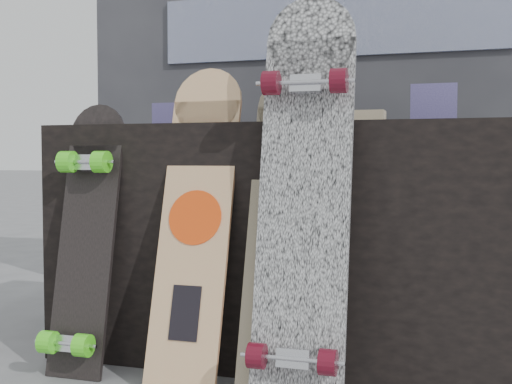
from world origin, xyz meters
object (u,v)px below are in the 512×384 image
(longboard_cascadia, at_px, (304,187))
(vendor_table, at_px, (292,241))
(skateboard_dark, at_px, (85,235))
(longboard_celtic, at_px, (283,220))
(longboard_geisha, at_px, (196,213))

(longboard_cascadia, bearing_deg, vendor_table, 108.00)
(skateboard_dark, bearing_deg, longboard_celtic, 4.02)
(vendor_table, height_order, longboard_geisha, longboard_geisha)
(longboard_celtic, height_order, longboard_cascadia, longboard_cascadia)
(vendor_table, height_order, longboard_celtic, longboard_celtic)
(longboard_geisha, distance_m, longboard_celtic, 0.27)
(longboard_geisha, xyz_separation_m, longboard_celtic, (0.27, 0.01, -0.01))
(longboard_geisha, xyz_separation_m, longboard_cascadia, (0.35, -0.07, 0.09))
(skateboard_dark, bearing_deg, longboard_cascadia, -2.40)
(longboard_celtic, bearing_deg, vendor_table, 98.78)
(longboard_geisha, bearing_deg, longboard_cascadia, -10.71)
(vendor_table, relative_size, longboard_cascadia, 1.37)
(longboard_cascadia, bearing_deg, longboard_celtic, 136.70)
(longboard_cascadia, height_order, skateboard_dark, longboard_cascadia)
(vendor_table, xyz_separation_m, skateboard_dark, (-0.59, -0.37, 0.04))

